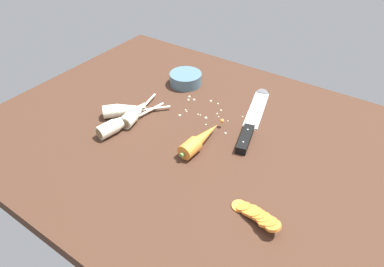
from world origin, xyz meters
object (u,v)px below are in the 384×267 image
Objects in this scene: parsnip_front at (135,113)px; prep_bowl at (186,78)px; whole_carrot at (200,140)px; parsnip_mid_left at (122,122)px; parsnip_mid_right at (125,110)px; chefs_knife at (254,115)px; carrot_slice_stack at (256,215)px.

parsnip_front is 24.87cm from prep_bowl.
prep_bowl is (0.88, 24.85, 0.17)cm from parsnip_front.
whole_carrot is 23.64cm from parsnip_mid_left.
parsnip_mid_left is at bearing -56.96° from parsnip_mid_right.
parsnip_front is at bearing -145.05° from chefs_knife.
chefs_knife is 2.12× the size of parsnip_mid_right.
whole_carrot reaches higher than parsnip_mid_right.
prep_bowl is at bearing 87.97° from parsnip_front.
whole_carrot is (-6.33, -20.08, 1.45)cm from chefs_knife.
parsnip_mid_left is (-0.04, -5.76, -0.00)cm from parsnip_front.
chefs_knife is 37.33cm from carrot_slice_stack.
parsnip_mid_right and prep_bowl have the same top height.
whole_carrot is 32.93cm from prep_bowl.
whole_carrot is at bearing 0.70° from parsnip_front.
prep_bowl is (-44.89, 37.89, 0.69)cm from carrot_slice_stack.
carrot_slice_stack is at bearing -40.17° from prep_bowl.
whole_carrot is at bearing 14.81° from parsnip_mid_left.
parsnip_mid_right is 25.72cm from prep_bowl.
carrot_slice_stack is (45.82, -7.28, -0.52)cm from parsnip_mid_left.
whole_carrot is 1.18× the size of parsnip_mid_right.
parsnip_mid_right reaches higher than carrot_slice_stack.
whole_carrot reaches higher than carrot_slice_stack.
parsnip_mid_right is 1.34× the size of carrot_slice_stack.
parsnip_mid_left is at bearing -138.16° from chefs_knife.
chefs_knife is 1.49× the size of parsnip_mid_left.
prep_bowl is (0.92, 30.61, 0.17)cm from parsnip_mid_left.
chefs_knife is 2.84× the size of carrot_slice_stack.
chefs_knife is at bearing 34.95° from parsnip_front.
parsnip_front is (-22.81, -0.28, -0.12)cm from whole_carrot.
carrot_slice_stack is at bearing -15.90° from parsnip_front.
prep_bowl reaches higher than carrot_slice_stack.
chefs_knife is at bearing 116.47° from carrot_slice_stack.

